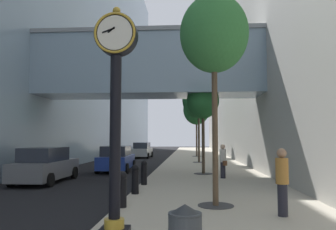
{
  "coord_description": "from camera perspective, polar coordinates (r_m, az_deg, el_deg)",
  "views": [
    {
      "loc": [
        2.25,
        -1.24,
        2.21
      ],
      "look_at": [
        0.97,
        17.98,
        3.56
      ],
      "focal_mm": 34.91,
      "sensor_mm": 36.0,
      "label": 1
    }
  ],
  "objects": [
    {
      "name": "ground_plane",
      "position": [
        28.42,
        -0.76,
        -8.47
      ],
      "size": [
        110.0,
        110.0,
        0.0
      ],
      "primitive_type": "plane",
      "color": "black",
      "rests_on": "ground"
    },
    {
      "name": "street_tree_mid_near",
      "position": [
        19.23,
        6.11,
        2.43
      ],
      "size": [
        1.88,
        1.88,
        5.36
      ],
      "color": "#333335",
      "rests_on": "sidewalk_right"
    },
    {
      "name": "bollard_third",
      "position": [
        10.12,
        -8.01,
        -12.54
      ],
      "size": [
        0.29,
        0.29,
        1.08
      ],
      "color": "black",
      "rests_on": "sidewalk_right"
    },
    {
      "name": "bollard_fourth",
      "position": [
        12.41,
        -5.75,
        -10.97
      ],
      "size": [
        0.29,
        0.29,
        1.08
      ],
      "color": "black",
      "rests_on": "sidewalk_right"
    },
    {
      "name": "building_block_right",
      "position": [
        34.85,
        18.95,
        17.63
      ],
      "size": [
        9.0,
        80.0,
        29.88
      ],
      "color": "#B7B2A8",
      "rests_on": "ground"
    },
    {
      "name": "pedestrian_by_clock",
      "position": [
        9.38,
        19.31,
        -10.61
      ],
      "size": [
        0.48,
        0.48,
        1.79
      ],
      "color": "#23232D",
      "rests_on": "sidewalk_right"
    },
    {
      "name": "street_tree_far",
      "position": [
        37.03,
        4.99,
        0.95
      ],
      "size": [
        2.99,
        2.99,
        7.0
      ],
      "color": "#333335",
      "rests_on": "sidewalk_right"
    },
    {
      "name": "street_clock",
      "position": [
        6.46,
        -9.18,
        0.52
      ],
      "size": [
        0.84,
        0.55,
        4.69
      ],
      "color": "black",
      "rests_on": "sidewalk_right"
    },
    {
      "name": "street_tree_near",
      "position": [
        10.73,
        8.04,
        13.62
      ],
      "size": [
        2.16,
        2.16,
        6.61
      ],
      "color": "#333335",
      "rests_on": "sidewalk_right"
    },
    {
      "name": "pedestrian_walking",
      "position": [
        17.22,
        9.57,
        -7.79
      ],
      "size": [
        0.45,
        0.52,
        1.74
      ],
      "color": "#23232D",
      "rests_on": "sidewalk_right"
    },
    {
      "name": "car_grey_near",
      "position": [
        17.56,
        -20.62,
        -8.25
      ],
      "size": [
        2.02,
        4.6,
        1.73
      ],
      "color": "slate",
      "rests_on": "ground"
    },
    {
      "name": "car_silver_far",
      "position": [
        36.52,
        -4.53,
        -6.18
      ],
      "size": [
        2.07,
        4.12,
        1.7
      ],
      "color": "#B7BABF",
      "rests_on": "ground"
    },
    {
      "name": "building_block_left",
      "position": [
        36.34,
        -19.31,
        16.96
      ],
      "size": [
        22.71,
        80.0,
        30.3
      ],
      "color": "#849EB2",
      "rests_on": "ground"
    },
    {
      "name": "car_blue_mid",
      "position": [
        22.11,
        -8.99,
        -7.59
      ],
      "size": [
        2.15,
        4.47,
        1.68
      ],
      "color": "navy",
      "rests_on": "ground"
    },
    {
      "name": "sidewalk_right",
      "position": [
        31.33,
        5.66,
        -7.91
      ],
      "size": [
        6.48,
        80.0,
        0.14
      ],
      "primitive_type": "cube",
      "color": "#BCB29E",
      "rests_on": "ground"
    },
    {
      "name": "bollard_fifth",
      "position": [
        14.73,
        -4.21,
        -9.88
      ],
      "size": [
        0.29,
        0.29,
        1.08
      ],
      "color": "black",
      "rests_on": "sidewalk_right"
    },
    {
      "name": "street_tree_mid_far",
      "position": [
        28.19,
        5.37,
        2.61
      ],
      "size": [
        2.81,
        2.81,
        6.95
      ],
      "color": "#333335",
      "rests_on": "sidewalk_right"
    }
  ]
}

